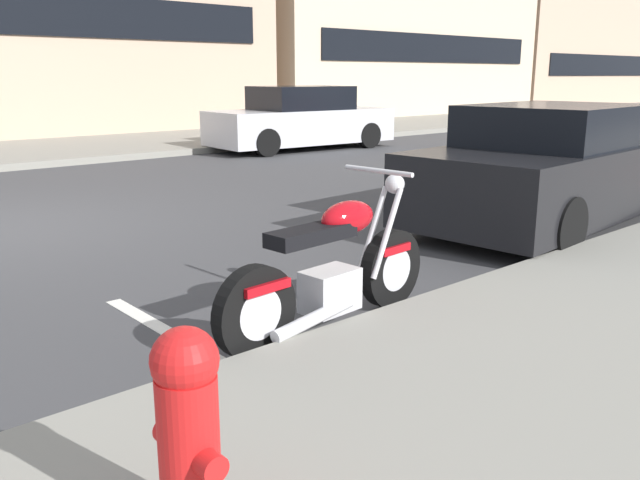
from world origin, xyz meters
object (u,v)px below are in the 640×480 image
parked_car_mid_block (557,168)px  fire_hydrant (188,428)px  parked_motorcycle (332,272)px  car_opposite_curb (301,120)px

parked_car_mid_block → fire_hydrant: parked_car_mid_block is taller
parked_motorcycle → fire_hydrant: 2.42m
parked_car_mid_block → fire_hydrant: (-6.37, -2.19, -0.11)m
car_opposite_curb → fire_hydrant: bearing=53.0°
parked_car_mid_block → fire_hydrant: bearing=-164.9°
parked_car_mid_block → car_opposite_curb: bearing=66.4°
parked_motorcycle → parked_car_mid_block: bearing=6.0°
parked_motorcycle → car_opposite_curb: size_ratio=0.43×
parked_motorcycle → car_opposite_curb: (7.41, 9.22, 0.28)m
fire_hydrant → car_opposite_curb: bearing=48.5°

